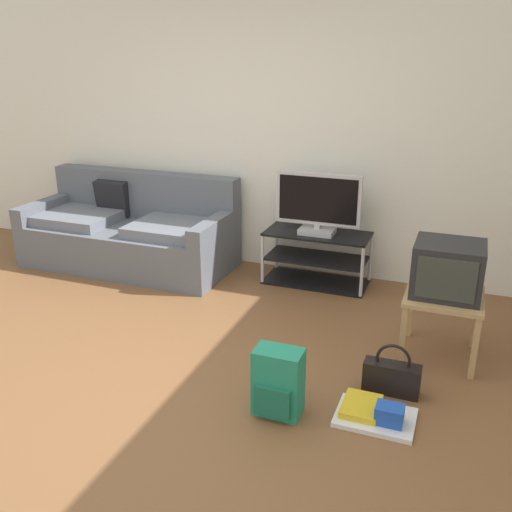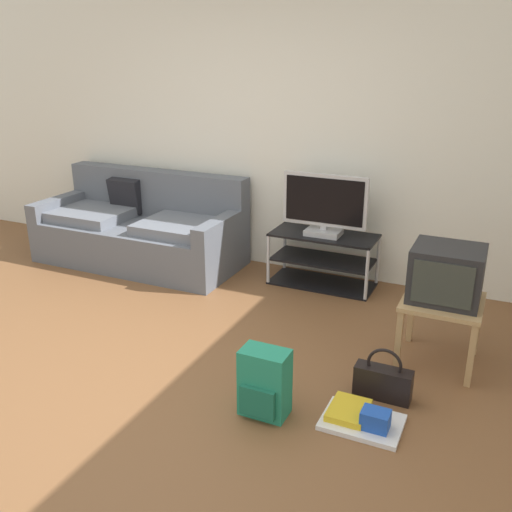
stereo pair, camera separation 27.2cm
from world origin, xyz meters
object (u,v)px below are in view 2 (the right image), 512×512
object	(u,v)px
tv_stand	(323,260)
floor_tray	(361,418)
side_table	(442,310)
couch	(142,230)
handbag	(383,381)
crt_tv	(447,274)
backpack	(265,383)
flat_tv	(325,206)

from	to	relation	value
tv_stand	floor_tray	xyz separation A→B (m)	(0.88, -1.91, -0.20)
tv_stand	side_table	size ratio (longest dim) A/B	1.83
tv_stand	floor_tray	distance (m)	2.11
couch	handbag	bearing A→B (deg)	-26.71
crt_tv	backpack	xyz separation A→B (m)	(-0.85, -1.07, -0.45)
side_table	floor_tray	xyz separation A→B (m)	(-0.29, -0.91, -0.36)
couch	backpack	distance (m)	2.90
flat_tv	side_table	size ratio (longest dim) A/B	1.48
side_table	handbag	xyz separation A→B (m)	(-0.24, -0.59, -0.28)
couch	handbag	world-z (taller)	couch
couch	backpack	world-z (taller)	couch
side_table	backpack	size ratio (longest dim) A/B	1.24
side_table	crt_tv	bearing A→B (deg)	90.00
handbag	floor_tray	distance (m)	0.34
couch	backpack	bearing A→B (deg)	-40.34
tv_stand	backpack	distance (m)	2.07
crt_tv	handbag	distance (m)	0.85
floor_tray	side_table	bearing A→B (deg)	72.36
crt_tv	floor_tray	distance (m)	1.15
handbag	crt_tv	bearing A→B (deg)	68.11
side_table	crt_tv	xyz separation A→B (m)	(0.00, 0.02, 0.26)
flat_tv	side_table	bearing A→B (deg)	-39.71
couch	floor_tray	size ratio (longest dim) A/B	4.48
couch	crt_tv	distance (m)	3.18
tv_stand	side_table	world-z (taller)	tv_stand
handbag	floor_tray	size ratio (longest dim) A/B	0.77
handbag	couch	bearing A→B (deg)	153.29
backpack	handbag	bearing A→B (deg)	31.86
backpack	crt_tv	bearing A→B (deg)	46.12
flat_tv	side_table	world-z (taller)	flat_tv
backpack	floor_tray	world-z (taller)	backpack
flat_tv	backpack	size ratio (longest dim) A/B	1.83
backpack	floor_tray	size ratio (longest dim) A/B	0.91
crt_tv	couch	bearing A→B (deg)	165.19
crt_tv	floor_tray	world-z (taller)	crt_tv
side_table	floor_tray	world-z (taller)	side_table
flat_tv	side_table	xyz separation A→B (m)	(1.17, -0.97, -0.36)
couch	flat_tv	size ratio (longest dim) A/B	2.68
side_table	crt_tv	size ratio (longest dim) A/B	1.14
tv_stand	floor_tray	bearing A→B (deg)	-65.27
tv_stand	crt_tv	distance (m)	1.58
backpack	handbag	xyz separation A→B (m)	(0.60, 0.46, -0.09)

